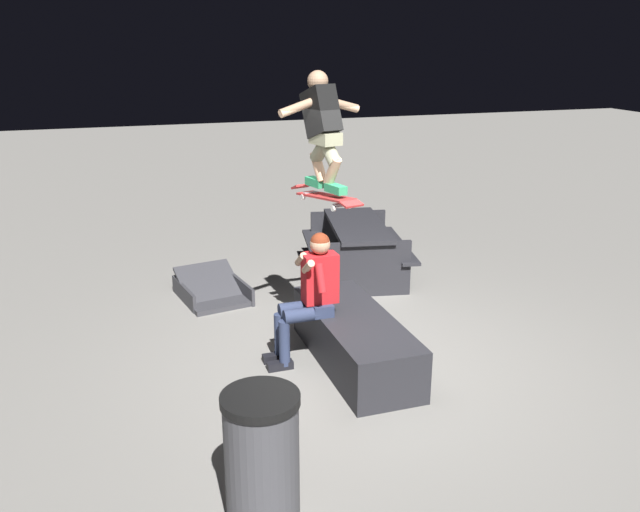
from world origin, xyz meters
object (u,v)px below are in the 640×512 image
(picnic_table_back, at_px, (357,241))
(kicker_ramp, at_px, (213,293))
(skater_airborne, at_px, (322,125))
(ledge_box_main, at_px, (355,340))
(trash_bin, at_px, (262,459))
(person_sitting_on_ledge, at_px, (310,291))
(skateboard, at_px, (325,197))

(picnic_table_back, bearing_deg, kicker_ramp, 97.30)
(skater_airborne, bearing_deg, kicker_ramp, 27.28)
(ledge_box_main, distance_m, trash_bin, 2.43)
(ledge_box_main, distance_m, picnic_table_back, 2.61)
(person_sitting_on_ledge, relative_size, trash_bin, 1.39)
(ledge_box_main, xyz_separation_m, picnic_table_back, (2.43, -0.93, 0.24))
(picnic_table_back, bearing_deg, trash_bin, 152.08)
(person_sitting_on_ledge, xyz_separation_m, picnic_table_back, (2.23, -1.35, -0.26))
(skater_airborne, relative_size, picnic_table_back, 0.58)
(skater_airborne, bearing_deg, skateboard, -165.45)
(person_sitting_on_ledge, xyz_separation_m, skater_airborne, (0.24, -0.21, 1.59))
(person_sitting_on_ledge, distance_m, kicker_ramp, 2.20)
(person_sitting_on_ledge, distance_m, picnic_table_back, 2.62)
(skater_airborne, distance_m, kicker_ramp, 2.99)
(trash_bin, bearing_deg, person_sitting_on_ledge, -24.41)
(person_sitting_on_ledge, bearing_deg, skateboard, -50.19)
(ledge_box_main, relative_size, person_sitting_on_ledge, 1.44)
(person_sitting_on_ledge, bearing_deg, picnic_table_back, -31.12)
(ledge_box_main, distance_m, skateboard, 1.46)
(kicker_ramp, height_order, picnic_table_back, picnic_table_back)
(ledge_box_main, height_order, skateboard, skateboard)
(picnic_table_back, bearing_deg, ledge_box_main, 158.95)
(ledge_box_main, height_order, trash_bin, trash_bin)
(kicker_ramp, relative_size, picnic_table_back, 0.55)
(skater_airborne, relative_size, trash_bin, 1.16)
(skater_airborne, height_order, trash_bin, skater_airborne)
(skater_airborne, distance_m, picnic_table_back, 2.95)
(ledge_box_main, xyz_separation_m, kicker_ramp, (2.17, 1.10, -0.18))
(skater_airborne, relative_size, kicker_ramp, 1.06)
(kicker_ramp, relative_size, trash_bin, 1.10)
(kicker_ramp, xyz_separation_m, trash_bin, (-4.14, 0.30, 0.41))
(ledge_box_main, distance_m, skater_airborne, 2.14)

